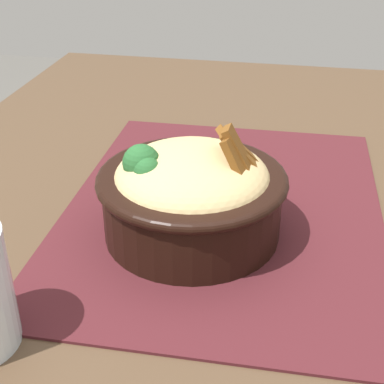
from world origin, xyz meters
name	(u,v)px	position (x,y,z in m)	size (l,w,h in m)	color
table	(212,275)	(0.00, 0.00, 0.68)	(1.24, 0.83, 0.75)	#4C3826
placemat	(223,209)	(0.03, -0.01, 0.75)	(0.47, 0.36, 0.00)	#47191E
bowl	(192,192)	(-0.03, 0.02, 0.81)	(0.20, 0.20, 0.13)	black
fork	(221,162)	(0.14, 0.01, 0.76)	(0.02, 0.14, 0.00)	silver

